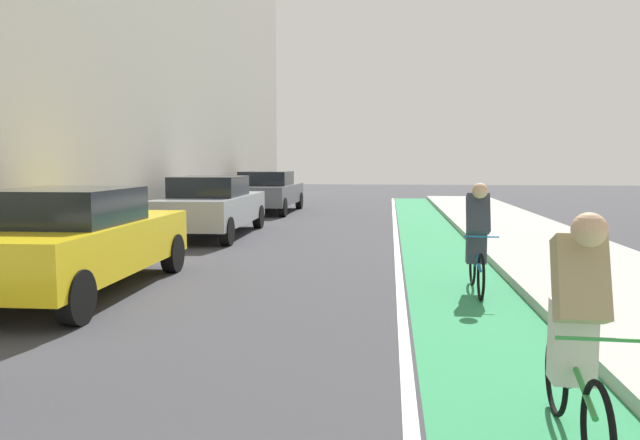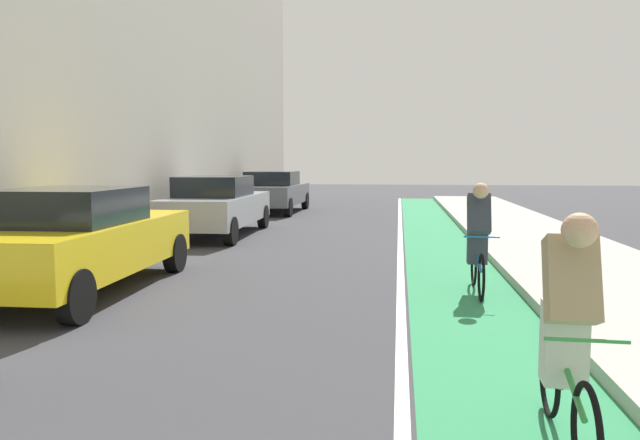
{
  "view_description": "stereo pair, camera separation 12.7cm",
  "coord_description": "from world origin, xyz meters",
  "px_view_note": "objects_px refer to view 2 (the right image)",
  "views": [
    {
      "loc": [
        1.85,
        0.75,
        1.92
      ],
      "look_at": [
        0.88,
        9.16,
        1.09
      ],
      "focal_mm": 34.23,
      "sensor_mm": 36.0,
      "label": 1
    },
    {
      "loc": [
        1.97,
        0.77,
        1.92
      ],
      "look_at": [
        0.88,
        9.16,
        1.09
      ],
      "focal_mm": 34.23,
      "sensor_mm": 36.0,
      "label": 2
    }
  ],
  "objects_px": {
    "parked_sedan_yellow_cab": "(76,239)",
    "parked_sedan_gray": "(274,191)",
    "cyclist_mid": "(478,235)",
    "parked_sedan_silver": "(216,205)",
    "cyclist_lead": "(568,330)"
  },
  "relations": [
    {
      "from": "parked_sedan_silver",
      "to": "cyclist_lead",
      "type": "xyz_separation_m",
      "value": [
        5.76,
        -11.01,
        0.02
      ]
    },
    {
      "from": "parked_sedan_silver",
      "to": "parked_sedan_gray",
      "type": "relative_size",
      "value": 1.01
    },
    {
      "from": "parked_sedan_gray",
      "to": "cyclist_lead",
      "type": "distance_m",
      "value": 19.09
    },
    {
      "from": "parked_sedan_gray",
      "to": "cyclist_mid",
      "type": "relative_size",
      "value": 2.78
    },
    {
      "from": "parked_sedan_gray",
      "to": "cyclist_lead",
      "type": "bearing_deg",
      "value": -72.43
    },
    {
      "from": "parked_sedan_yellow_cab",
      "to": "parked_sedan_gray",
      "type": "bearing_deg",
      "value": 90.01
    },
    {
      "from": "parked_sedan_yellow_cab",
      "to": "parked_sedan_silver",
      "type": "height_order",
      "value": "same"
    },
    {
      "from": "parked_sedan_gray",
      "to": "cyclist_lead",
      "type": "relative_size",
      "value": 2.81
    },
    {
      "from": "parked_sedan_yellow_cab",
      "to": "cyclist_lead",
      "type": "bearing_deg",
      "value": -35.64
    },
    {
      "from": "parked_sedan_yellow_cab",
      "to": "cyclist_mid",
      "type": "height_order",
      "value": "cyclist_mid"
    },
    {
      "from": "cyclist_mid",
      "to": "parked_sedan_yellow_cab",
      "type": "bearing_deg",
      "value": -172.84
    },
    {
      "from": "parked_sedan_gray",
      "to": "cyclist_lead",
      "type": "xyz_separation_m",
      "value": [
        5.76,
        -18.2,
        0.02
      ]
    },
    {
      "from": "parked_sedan_yellow_cab",
      "to": "parked_sedan_gray",
      "type": "relative_size",
      "value": 0.97
    },
    {
      "from": "parked_sedan_silver",
      "to": "cyclist_lead",
      "type": "bearing_deg",
      "value": -62.37
    },
    {
      "from": "parked_sedan_yellow_cab",
      "to": "cyclist_lead",
      "type": "relative_size",
      "value": 2.72
    }
  ]
}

